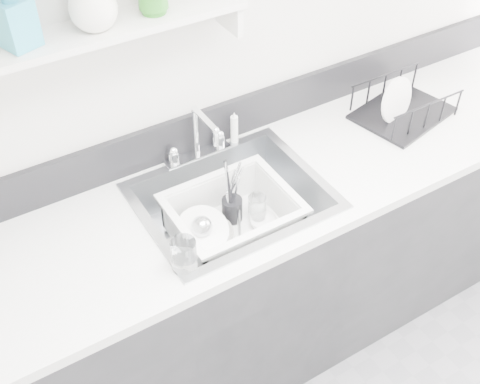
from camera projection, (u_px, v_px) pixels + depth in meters
room_shell at (465, 144)px, 1.04m from camera, size 3.50×3.00×2.60m
counter_run at (233, 281)px, 2.38m from camera, size 3.20×0.62×0.92m
backsplash at (191, 133)px, 2.20m from camera, size 3.20×0.02×0.16m
sink at (233, 215)px, 2.13m from camera, size 0.64×0.52×0.20m
faucet at (198, 145)px, 2.18m from camera, size 0.26×0.18×0.23m
side_sprayer at (234, 128)px, 2.24m from camera, size 0.03×0.03×0.14m
wall_shelf at (81, 38)px, 1.68m from camera, size 1.00×0.16×0.12m
wash_tub at (233, 219)px, 2.10m from camera, size 0.52×0.47×0.17m
plate_stack at (205, 234)px, 2.11m from camera, size 0.23×0.22×0.09m
utensil_cup at (232, 207)px, 2.17m from camera, size 0.07×0.07×0.25m
ladle at (224, 230)px, 2.10m from camera, size 0.32×0.24×0.09m
tumbler_in_tub at (257, 207)px, 2.18m from camera, size 0.09×0.09×0.10m
tumbler_counter at (184, 255)px, 1.80m from camera, size 0.10×0.10×0.11m
dish_rack at (405, 101)px, 2.38m from camera, size 0.42×0.35×0.13m
bowl_small at (263, 222)px, 2.17m from camera, size 0.12×0.12×0.03m
soap_bottle_b at (13, 12)px, 1.54m from camera, size 0.11×0.11×0.19m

